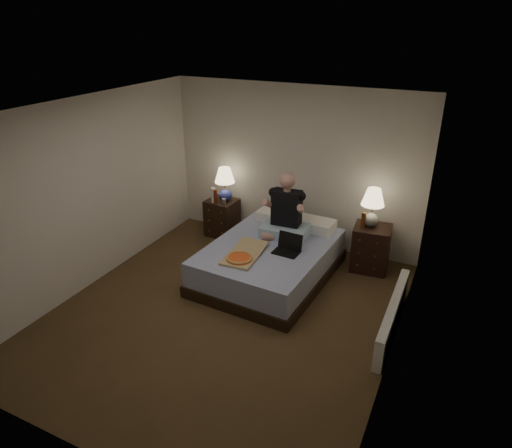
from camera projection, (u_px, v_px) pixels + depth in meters
The scene contains 19 objects.
floor at pixel (225, 313), 5.69m from camera, with size 4.00×4.50×0.00m, color brown.
ceiling at pixel (218, 111), 4.65m from camera, with size 4.00×4.50×0.00m, color white.
wall_back at pixel (294, 167), 7.01m from camera, with size 4.00×2.50×0.00m, color silver.
wall_front at pixel (70, 337), 3.33m from camera, with size 4.00×2.50×0.00m, color silver.
wall_left at pixel (88, 195), 5.96m from camera, with size 4.50×2.50×0.00m, color silver.
wall_right at pixel (403, 259), 4.38m from camera, with size 4.50×2.50×0.00m, color silver.
bed at pixel (269, 261), 6.38m from camera, with size 1.50×2.00×0.50m, color #5B6BB7.
nightstand_left at pixel (222, 218), 7.60m from camera, with size 0.47×0.43×0.62m, color black.
nightstand_right at pixel (371, 248), 6.56m from camera, with size 0.51×0.46×0.67m, color black.
lamp_left at pixel (225, 184), 7.35m from camera, with size 0.32×0.32×0.56m, color #293599, non-canonical shape.
lamp_right at pixel (372, 208), 6.34m from camera, with size 0.32×0.32×0.56m, color gray, non-canonical shape.
water_bottle at pixel (213, 195), 7.34m from camera, with size 0.07×0.07×0.25m, color white.
soda_can at pixel (224, 202), 7.29m from camera, with size 0.07×0.07×0.10m, color #A4A49F.
beer_bottle_left at pixel (216, 196), 7.32m from camera, with size 0.06×0.06×0.23m, color #63220E.
beer_bottle_right at pixel (363, 220), 6.36m from camera, with size 0.06×0.06×0.23m, color #55280C.
person at pixel (286, 206), 6.35m from camera, with size 0.66×0.52×0.93m, color black, non-canonical shape.
laptop at pixel (287, 245), 6.02m from camera, with size 0.34×0.28×0.24m, color black, non-canonical shape.
pizza_box at pixel (239, 259), 5.85m from camera, with size 0.40×0.76×0.08m, color tan, non-canonical shape.
radiator at pixel (392, 316), 5.31m from camera, with size 0.10×1.60×0.40m, color white.
Camera 1 is at (2.39, -4.07, 3.39)m, focal length 32.00 mm.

